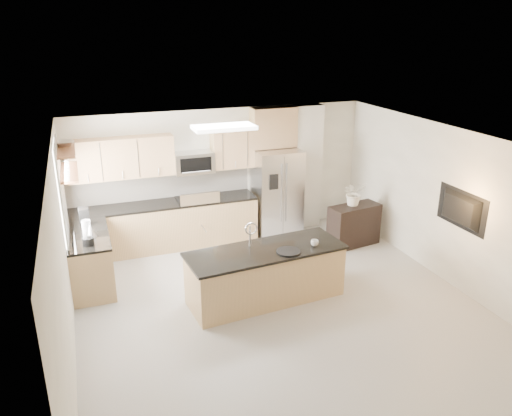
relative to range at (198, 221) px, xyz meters
name	(u,v)px	position (x,y,z in m)	size (l,w,h in m)	color
floor	(282,310)	(0.60, -2.92, -0.47)	(6.50, 6.50, 0.00)	#A19E99
ceiling	(285,144)	(0.60, -2.92, 2.13)	(6.00, 6.50, 0.02)	white
wall_back	(221,173)	(0.60, 0.33, 0.83)	(6.00, 0.02, 2.60)	white
wall_front	(429,370)	(0.60, -6.17, 0.83)	(6.00, 0.02, 2.60)	white
wall_left	(63,264)	(-2.40, -2.92, 0.83)	(0.02, 6.50, 2.60)	white
wall_right	(453,208)	(3.60, -2.92, 0.83)	(0.02, 6.50, 2.60)	white
back_counter	(166,225)	(-0.63, 0.01, 0.00)	(3.55, 0.66, 1.44)	tan
left_counter	(91,259)	(-2.07, -1.07, -0.01)	(0.66, 1.50, 0.92)	tan
range	(198,221)	(0.00, 0.00, 0.00)	(0.76, 0.64, 1.14)	black
upper_cabinets	(156,155)	(-0.70, 0.16, 1.35)	(3.50, 0.33, 0.75)	tan
microwave	(194,162)	(0.00, 0.12, 1.16)	(0.76, 0.40, 0.40)	silver
refrigerator	(277,192)	(1.66, -0.05, 0.42)	(0.92, 0.78, 1.78)	silver
partition_column	(306,167)	(2.42, 0.18, 0.83)	(0.60, 0.30, 2.60)	silver
window	(62,193)	(-2.38, -1.07, 1.18)	(0.04, 1.15, 1.65)	white
shelf_lower	(68,172)	(-2.25, -0.97, 1.48)	(0.30, 1.20, 0.04)	brown
shelf_upper	(65,149)	(-2.25, -0.97, 1.85)	(0.30, 1.20, 0.04)	brown
ceiling_fixture	(224,127)	(0.20, -1.32, 2.09)	(1.00, 0.50, 0.06)	white
island	(266,274)	(0.49, -2.49, -0.04)	(2.54, 1.10, 1.28)	tan
credenza	(354,225)	(2.87, -1.12, -0.06)	(1.02, 0.43, 0.82)	black
cup	(315,243)	(1.26, -2.62, 0.43)	(0.12, 0.12, 0.10)	silver
platter	(288,251)	(0.78, -2.70, 0.39)	(0.37, 0.37, 0.02)	black
blender	(87,234)	(-2.07, -1.53, 0.63)	(0.18, 0.18, 0.41)	black
kettle	(90,231)	(-2.02, -1.21, 0.55)	(0.19, 0.19, 0.24)	silver
coffee_maker	(84,217)	(-2.09, -0.64, 0.59)	(0.17, 0.20, 0.30)	black
bowl	(64,143)	(-2.25, -0.80, 1.91)	(0.39, 0.39, 0.09)	silver
flower_vase	(355,187)	(2.86, -1.07, 0.71)	(0.66, 0.57, 0.73)	white
television	(457,210)	(3.51, -3.12, 0.88)	(1.08, 0.14, 0.62)	black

